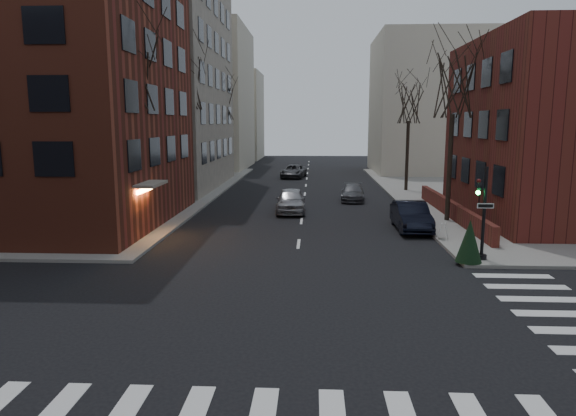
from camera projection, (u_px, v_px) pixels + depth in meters
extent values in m
plane|color=black|center=(285.00, 349.00, 13.74)|extent=(160.00, 160.00, 0.00)
cube|color=brown|center=(30.00, 69.00, 29.26)|extent=(15.00, 15.00, 18.00)
cube|color=#A19585|center=(116.00, 31.00, 45.74)|extent=(18.00, 18.00, 28.00)
cube|color=#581D19|center=(451.00, 209.00, 31.89)|extent=(0.35, 16.00, 1.00)
cube|color=#BFB5A2|center=(194.00, 99.00, 67.16)|extent=(14.00, 16.00, 18.00)
cube|color=#BFB5A2|center=(434.00, 105.00, 60.93)|extent=(14.00, 14.00, 16.00)
cube|color=#BFB5A2|center=(230.00, 116.00, 84.14)|extent=(10.00, 12.00, 14.00)
cylinder|color=black|center=(484.00, 213.00, 21.85)|extent=(0.14, 0.14, 4.00)
cylinder|color=black|center=(481.00, 257.00, 22.17)|extent=(0.44, 0.44, 0.20)
imported|color=black|center=(479.00, 194.00, 21.72)|extent=(0.16, 0.20, 1.00)
sphere|color=#19FF4C|center=(478.00, 193.00, 21.67)|extent=(0.18, 0.18, 0.18)
cube|color=white|center=(485.00, 206.00, 21.68)|extent=(0.70, 0.03, 0.22)
cylinder|color=#2D231C|center=(135.00, 170.00, 27.38)|extent=(0.28, 0.28, 6.65)
cylinder|color=#2D231C|center=(189.00, 153.00, 39.17)|extent=(0.28, 0.28, 7.00)
cylinder|color=#2D231C|center=(222.00, 149.00, 53.02)|extent=(0.28, 0.28, 6.30)
cylinder|color=#2D231C|center=(449.00, 168.00, 30.49)|extent=(0.28, 0.28, 6.30)
cylinder|color=#2D231C|center=(407.00, 156.00, 44.31)|extent=(0.28, 0.28, 5.95)
cylinder|color=black|center=(184.00, 164.00, 35.29)|extent=(0.12, 0.12, 6.00)
sphere|color=#FFA54C|center=(182.00, 118.00, 34.77)|extent=(0.36, 0.36, 0.36)
cylinder|color=black|center=(231.00, 149.00, 54.99)|extent=(0.12, 0.12, 6.00)
sphere|color=#FFA54C|center=(230.00, 120.00, 54.47)|extent=(0.36, 0.36, 0.36)
imported|color=black|center=(411.00, 216.00, 28.72)|extent=(1.71, 4.84, 1.59)
imported|color=gray|center=(291.00, 200.00, 34.42)|extent=(2.02, 4.77, 1.61)
imported|color=#47474C|center=(353.00, 193.00, 39.57)|extent=(2.12, 4.41, 1.24)
imported|color=#403F44|center=(294.00, 171.00, 55.97)|extent=(2.97, 5.32, 1.41)
cube|color=white|center=(443.00, 231.00, 25.96)|extent=(0.49, 0.59, 0.82)
cone|color=black|center=(469.00, 241.00, 21.58)|extent=(1.31, 1.31, 1.82)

